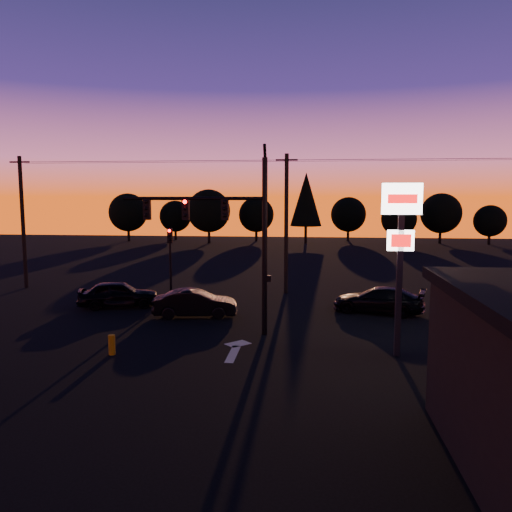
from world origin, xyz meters
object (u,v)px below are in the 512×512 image
at_px(secondary_signal, 170,253).
at_px(car_left, 118,294).
at_px(car_mid, 195,303).
at_px(traffic_signal_mast, 229,227).
at_px(car_right, 378,300).
at_px(pylon_sign, 401,232).
at_px(bollard, 112,345).
at_px(suv_parked, 505,377).

height_order(secondary_signal, car_left, secondary_signal).
bearing_deg(car_mid, traffic_signal_mast, -150.36).
bearing_deg(car_right, traffic_signal_mast, -40.04).
xyz_separation_m(car_mid, car_right, (9.70, 1.96, -0.01)).
bearing_deg(car_mid, pylon_sign, -128.35).
bearing_deg(pylon_sign, secondary_signal, 140.23).
relative_size(secondary_signal, bollard, 5.39).
xyz_separation_m(secondary_signal, car_right, (12.27, -2.52, -2.16)).
bearing_deg(secondary_signal, car_left, -130.73).
bearing_deg(bollard, car_left, 109.74).
bearing_deg(suv_parked, secondary_signal, 145.33).
bearing_deg(traffic_signal_mast, car_left, 146.30).
xyz_separation_m(pylon_sign, car_right, (0.27, 7.47, -4.21)).
xyz_separation_m(pylon_sign, bollard, (-11.30, -1.08, -4.51)).
height_order(secondary_signal, car_right, secondary_signal).
bearing_deg(traffic_signal_mast, bollard, -139.61).
distance_m(car_left, car_mid, 5.20).
bearing_deg(bollard, pylon_sign, 5.46).
bearing_deg(secondary_signal, car_right, -11.59).
height_order(car_left, car_mid, car_left).
height_order(pylon_sign, bollard, pylon_sign).
xyz_separation_m(pylon_sign, car_mid, (-9.43, 5.51, -4.20)).
bearing_deg(car_right, secondary_signal, -85.65).
xyz_separation_m(secondary_signal, suv_parked, (14.63, -13.90, -2.20)).
bearing_deg(car_left, pylon_sign, -134.09).
bearing_deg(car_left, suv_parked, -140.56).
xyz_separation_m(car_left, car_right, (14.58, 0.17, -0.05)).
height_order(traffic_signal_mast, car_mid, traffic_signal_mast).
height_order(secondary_signal, suv_parked, secondary_signal).
height_order(pylon_sign, car_right, pylon_sign).
xyz_separation_m(pylon_sign, suv_parked, (2.63, -3.91, -4.25)).
distance_m(traffic_signal_mast, bollard, 7.14).
relative_size(bollard, car_mid, 0.19).
bearing_deg(car_left, car_mid, -127.20).
bearing_deg(traffic_signal_mast, car_mid, 127.68).
bearing_deg(pylon_sign, suv_parked, -56.10).
distance_m(traffic_signal_mast, secondary_signal, 9.19).
distance_m(secondary_signal, car_right, 12.71).
distance_m(bollard, suv_parked, 14.22).
relative_size(secondary_signal, suv_parked, 0.91).
distance_m(secondary_signal, pylon_sign, 15.75).
xyz_separation_m(traffic_signal_mast, car_right, (7.37, 4.98, -4.23)).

